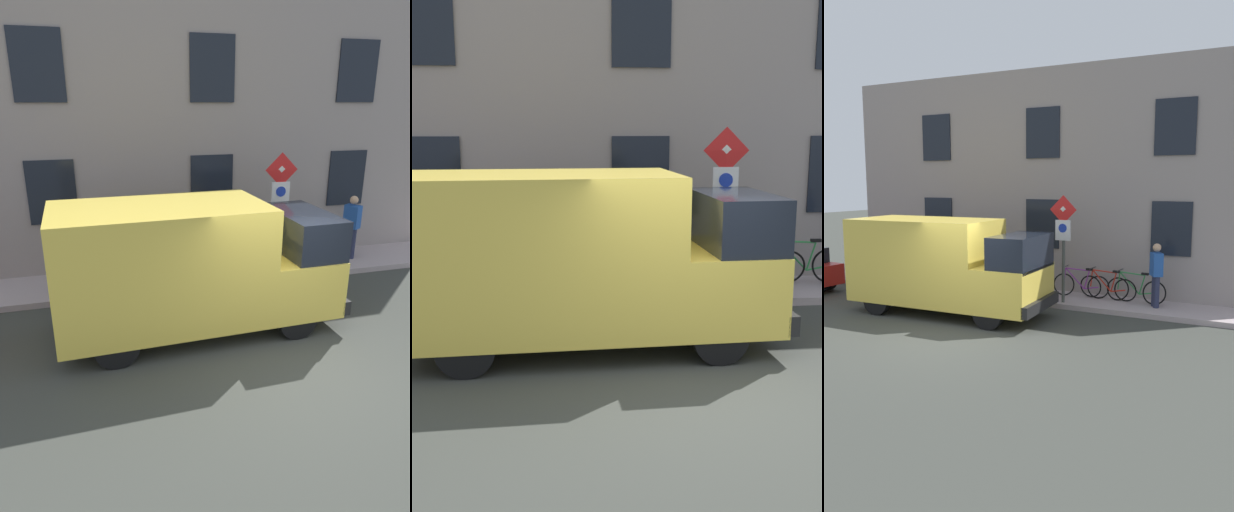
# 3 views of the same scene
# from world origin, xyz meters

# --- Properties ---
(ground_plane) EXTENTS (80.00, 80.00, 0.00)m
(ground_plane) POSITION_xyz_m (0.00, 0.00, 0.00)
(ground_plane) COLOR #3B3D37
(sidewalk_slab) EXTENTS (1.64, 16.18, 0.14)m
(sidewalk_slab) POSITION_xyz_m (4.15, 0.00, 0.07)
(sidewalk_slab) COLOR #AD9C9D
(sidewalk_slab) RESTS_ON ground_plane
(building_facade) EXTENTS (0.75, 14.18, 6.85)m
(building_facade) POSITION_xyz_m (5.32, 0.00, 3.43)
(building_facade) COLOR gray
(building_facade) RESTS_ON ground_plane
(sign_post_stacked) EXTENTS (0.15, 0.56, 2.85)m
(sign_post_stacked) POSITION_xyz_m (3.54, -1.26, 2.06)
(sign_post_stacked) COLOR #474C47
(sign_post_stacked) RESTS_ON sidewalk_slab
(delivery_van) EXTENTS (2.15, 5.38, 2.50)m
(delivery_van) POSITION_xyz_m (1.62, 1.31, 1.33)
(delivery_van) COLOR #EBCA4A
(delivery_van) RESTS_ON ground_plane
(bicycle_green) EXTENTS (0.46, 1.72, 0.89)m
(bicycle_green) POSITION_xyz_m (4.42, -3.09, 0.51)
(bicycle_green) COLOR black
(bicycle_green) RESTS_ON sidewalk_slab
(bicycle_red) EXTENTS (0.46, 1.71, 0.89)m
(bicycle_red) POSITION_xyz_m (4.42, -2.28, 0.51)
(bicycle_red) COLOR black
(bicycle_red) RESTS_ON sidewalk_slab
(bicycle_purple) EXTENTS (0.46, 1.71, 0.89)m
(bicycle_purple) POSITION_xyz_m (4.42, -1.47, 0.51)
(bicycle_purple) COLOR black
(bicycle_purple) RESTS_ON sidewalk_slab
(pedestrian) EXTENTS (0.48, 0.42, 1.72)m
(pedestrian) POSITION_xyz_m (4.15, -3.69, 1.07)
(pedestrian) COLOR #262B47
(pedestrian) RESTS_ON sidewalk_slab
(litter_bin) EXTENTS (0.44, 0.44, 0.90)m
(litter_bin) POSITION_xyz_m (3.68, -0.08, 0.59)
(litter_bin) COLOR #2D5133
(litter_bin) RESTS_ON sidewalk_slab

